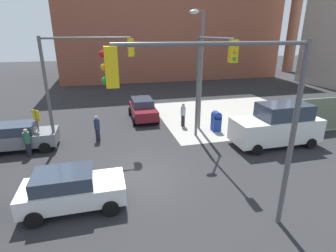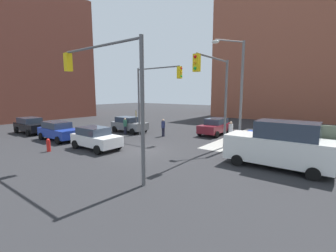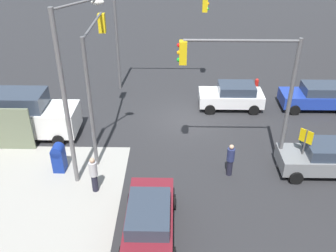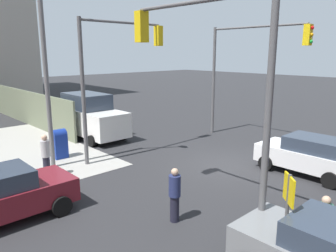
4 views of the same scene
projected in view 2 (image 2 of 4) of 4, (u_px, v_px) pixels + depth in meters
ground_plane at (141, 150)px, 16.36m from camera, size 120.00×120.00×0.00m
sidewalk_corner at (299, 145)px, 18.12m from camera, size 12.00×12.00×0.01m
building_warehouse_north at (327, 58)px, 36.35m from camera, size 32.00×18.00×19.58m
traffic_signal_nw_corner at (154, 88)px, 20.76m from camera, size 5.18×0.36×6.50m
traffic_signal_se_corner at (107, 82)px, 10.84m from camera, size 6.06×0.36×6.50m
traffic_signal_ne_corner at (216, 86)px, 15.15m from camera, size 0.36×4.79×6.50m
street_lamp_corner at (238, 86)px, 17.05m from camera, size 1.72×2.27×8.00m
warning_sign_two_way at (136, 117)px, 23.26m from camera, size 0.48×0.48×2.40m
mailbox_blue at (249, 139)px, 16.51m from camera, size 0.56×0.64×1.43m
fire_hydrant at (48, 145)px, 15.94m from camera, size 0.26×0.26×0.94m
hatchback_white at (96, 138)px, 16.66m from camera, size 3.98×2.02×1.62m
hatchback_maroon at (215, 126)px, 22.46m from camera, size 2.02×4.18×1.62m
hatchback_gray at (129, 124)px, 23.95m from camera, size 3.96×2.02×1.62m
coupe_blue at (59, 131)px, 19.80m from camera, size 4.33×2.02×1.62m
hatchback_black at (31, 125)px, 23.24m from camera, size 4.34×2.02×1.62m
van_white_delivery at (279, 145)px, 12.36m from camera, size 5.40×2.32×2.62m
pedestrian_crossing at (125, 126)px, 22.69m from camera, size 0.36×0.36×1.65m
pedestrian_waiting at (163, 127)px, 21.53m from camera, size 0.36×0.36×1.69m
pedestrian_walking_north at (231, 131)px, 18.86m from camera, size 0.36×0.36×1.79m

